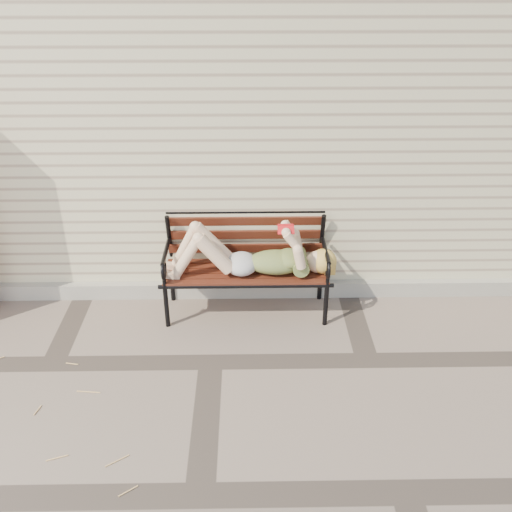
{
  "coord_description": "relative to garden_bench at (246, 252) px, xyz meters",
  "views": [
    {
      "loc": [
        0.3,
        -3.57,
        2.92
      ],
      "look_at": [
        0.37,
        0.66,
        0.6
      ],
      "focal_mm": 40.0,
      "sensor_mm": 36.0,
      "label": 1
    }
  ],
  "objects": [
    {
      "name": "foundation_strip",
      "position": [
        -0.29,
        0.17,
        -0.49
      ],
      "size": [
        8.0,
        0.1,
        0.15
      ],
      "primitive_type": "cube",
      "color": "#9E9B8F",
      "rests_on": "ground"
    },
    {
      "name": "house_wall",
      "position": [
        -0.29,
        2.2,
        0.94
      ],
      "size": [
        8.0,
        4.0,
        3.0
      ],
      "primitive_type": "cube",
      "color": "beige",
      "rests_on": "ground"
    },
    {
      "name": "garden_bench",
      "position": [
        0.0,
        0.0,
        0.0
      ],
      "size": [
        1.55,
        0.62,
        1.0
      ],
      "color": "black",
      "rests_on": "ground"
    },
    {
      "name": "ground",
      "position": [
        -0.29,
        -0.8,
        -0.56
      ],
      "size": [
        80.0,
        80.0,
        0.0
      ],
      "primitive_type": "plane",
      "color": "#746459",
      "rests_on": "ground"
    },
    {
      "name": "reading_woman",
      "position": [
        0.01,
        -0.12,
        0.03
      ],
      "size": [
        1.46,
        0.33,
        0.46
      ],
      "color": "#093A41",
      "rests_on": "ground"
    }
  ]
}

